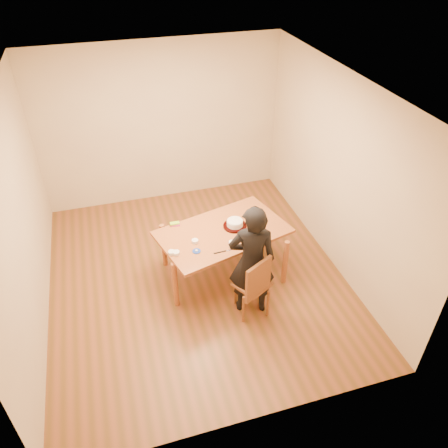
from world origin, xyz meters
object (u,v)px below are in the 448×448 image
object	(u,v)px
dining_chair	(252,284)
cake	(235,223)
dining_table	(223,232)
person	(252,261)
cake_plate	(235,226)

from	to	relation	value
dining_chair	cake	size ratio (longest dim) A/B	1.75
dining_table	person	size ratio (longest dim) A/B	1.06
cake_plate	person	xyz separation A→B (m)	(-0.03, -0.78, 0.03)
cake_plate	dining_table	bearing A→B (deg)	-165.85
dining_table	dining_chair	world-z (taller)	dining_table
dining_table	dining_chair	xyz separation A→B (m)	(0.15, -0.78, -0.28)
dining_chair	person	world-z (taller)	person
cake	person	size ratio (longest dim) A/B	0.14
cake	dining_table	bearing A→B (deg)	-165.85
dining_table	person	distance (m)	0.75
dining_chair	person	distance (m)	0.34
dining_table	cake	bearing A→B (deg)	-1.18
cake_plate	cake	bearing A→B (deg)	0.00
cake_plate	person	distance (m)	0.78
cake_plate	person	size ratio (longest dim) A/B	0.20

